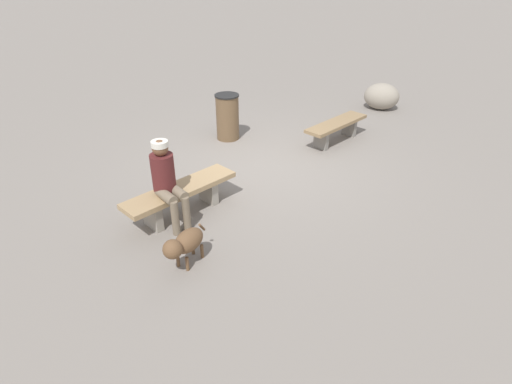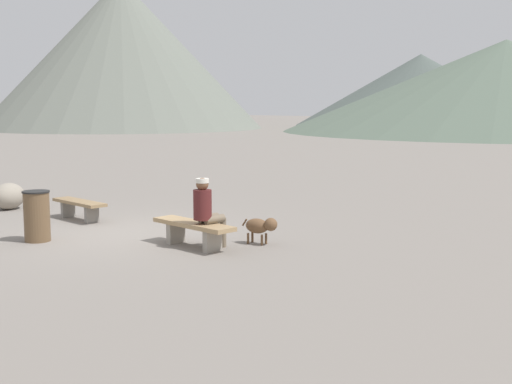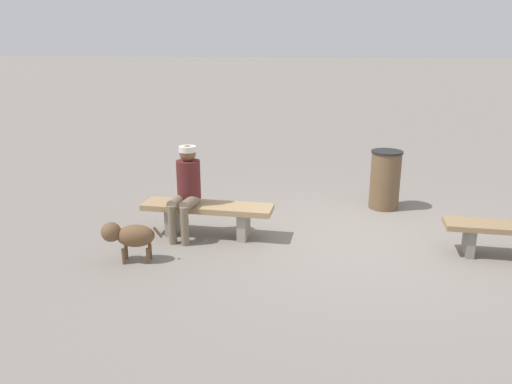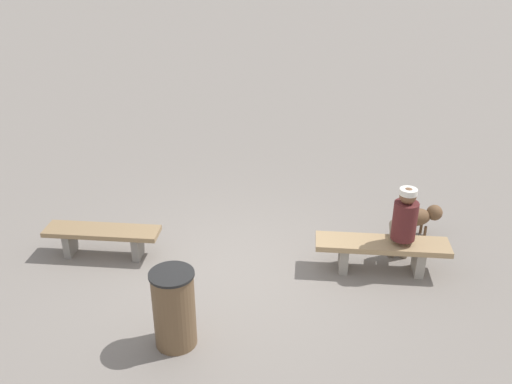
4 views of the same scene
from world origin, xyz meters
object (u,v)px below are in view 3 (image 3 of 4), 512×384
Objects in this scene: bench_right at (208,212)px; trash_bin at (385,180)px; dog at (129,235)px; seated_person at (186,185)px.

trash_bin reaches higher than bench_right.
trash_bin reaches higher than dog.
seated_person is (0.26, 0.08, 0.41)m from bench_right.
dog reaches higher than bench_right.
dog is at bearing 70.54° from seated_person.
bench_right is 0.49m from seated_person.
bench_right is 1.42× the size of seated_person.
seated_person is at bearing 33.41° from trash_bin.
dog is 4.22m from trash_bin.
bench_right is at bearing 34.88° from trash_bin.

